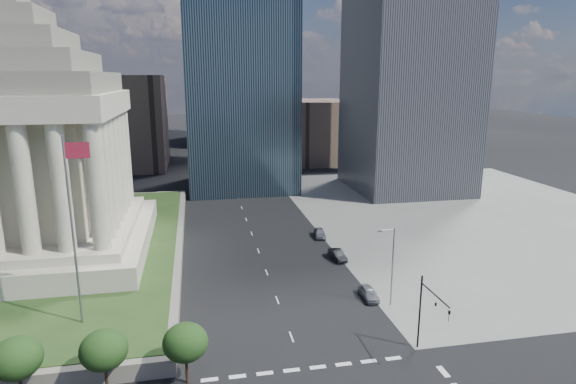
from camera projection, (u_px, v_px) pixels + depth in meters
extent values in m
plane|color=black|center=(232.00, 182.00, 128.46)|extent=(500.00, 500.00, 0.00)
cube|color=slate|center=(472.00, 214.00, 98.86)|extent=(68.00, 90.00, 0.03)
cylinder|color=slate|center=(73.00, 233.00, 49.04)|extent=(0.24, 0.24, 20.00)
cube|color=maroon|center=(77.00, 150.00, 47.29)|extent=(2.40, 0.05, 1.60)
cube|color=black|center=(239.00, 66.00, 117.07)|extent=(26.00, 26.00, 60.00)
cube|color=brown|center=(320.00, 131.00, 160.74)|extent=(20.00, 30.00, 20.00)
cube|color=brown|center=(125.00, 122.00, 148.23)|extent=(24.00, 30.00, 28.00)
cylinder|color=black|center=(420.00, 312.00, 49.21)|extent=(0.18, 0.18, 8.00)
cylinder|color=black|center=(435.00, 295.00, 45.84)|extent=(0.14, 5.50, 0.14)
cube|color=black|center=(449.00, 316.00, 43.40)|extent=(0.30, 0.30, 1.10)
cylinder|color=slate|center=(392.00, 267.00, 58.23)|extent=(0.16, 0.16, 10.00)
cylinder|color=slate|center=(387.00, 230.00, 56.94)|extent=(1.80, 0.12, 0.12)
cube|color=slate|center=(380.00, 231.00, 56.80)|extent=(0.50, 0.22, 0.14)
imported|color=gray|center=(369.00, 293.00, 60.98)|extent=(1.90, 4.47, 1.51)
imported|color=black|center=(338.00, 255.00, 74.06)|extent=(4.65, 2.03, 1.49)
imported|color=slate|center=(320.00, 233.00, 84.33)|extent=(2.45, 4.78, 1.56)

